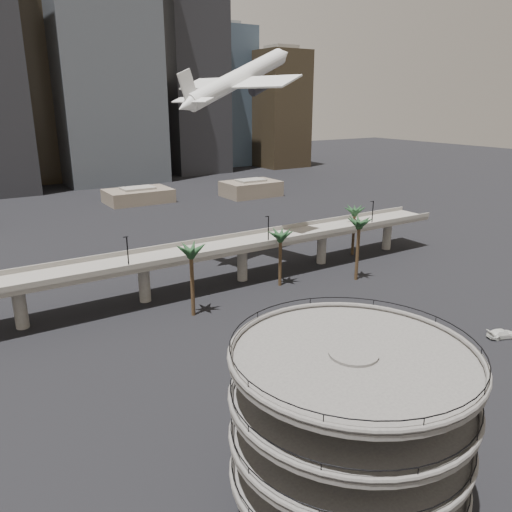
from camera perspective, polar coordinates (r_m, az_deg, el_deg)
ground at (r=64.32m, az=16.57°, el=-18.93°), size 700.00×700.00×0.00m
parking_ramp at (r=48.52m, az=10.64°, el=-17.49°), size 22.20×22.20×17.35m
overpass at (r=101.10m, az=-6.95°, el=0.01°), size 130.00×9.30×14.70m
palm_trees at (r=104.75m, az=5.45°, el=2.93°), size 54.40×18.40×14.00m
low_buildings at (r=184.36m, az=-16.92°, el=5.88°), size 135.00×27.50×6.80m
skyline at (r=255.93m, az=-20.98°, el=18.96°), size 269.00×86.00×134.03m
airborne_jet at (r=115.45m, az=-2.07°, el=19.54°), size 34.85×32.05×16.02m
car_a at (r=73.47m, az=4.04°, el=-12.49°), size 4.88×2.65×1.58m
car_b at (r=88.83m, az=16.66°, el=-7.69°), size 4.89×2.30×1.55m
car_c at (r=92.09m, az=26.29°, el=-7.96°), size 5.34×3.52×1.44m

